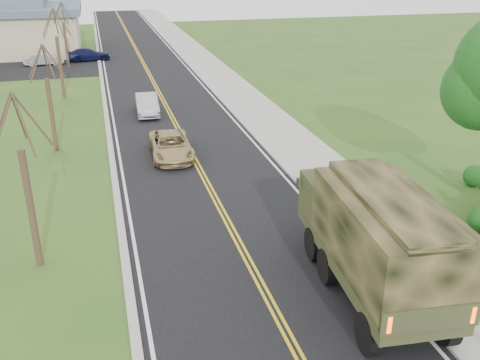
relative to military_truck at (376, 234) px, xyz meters
name	(u,v)px	position (x,y,z in m)	size (l,w,h in m)	color
road	(150,76)	(-3.18, 34.45, -2.13)	(8.00, 120.00, 0.01)	black
curb_right	(197,73)	(0.97, 34.45, -2.07)	(0.30, 120.00, 0.12)	#9E998E
sidewalk_right	(216,72)	(2.72, 34.45, -2.08)	(3.20, 120.00, 0.10)	#9E998E
curb_left	(102,78)	(-7.33, 34.45, -2.08)	(0.30, 120.00, 0.10)	#9E998E
bare_tree_a	(29,196)	(-10.18, 4.45, 0.49)	(1.93, 2.26, 6.08)	#38281C
bare_tree_b	(51,106)	(-10.18, 16.45, 0.34)	(1.83, 2.14, 5.73)	#38281C
bare_tree_c	(60,60)	(-10.18, 28.45, 0.64)	(2.04, 2.39, 6.42)	#38281C
bare_tree_d	(65,40)	(-10.18, 40.45, 0.42)	(1.88, 2.20, 5.91)	#38281C
military_truck	(376,234)	(0.00, 0.00, 0.00)	(3.21, 7.65, 3.72)	black
suv_champagne	(171,146)	(-4.28, 13.87, -1.51)	(2.08, 4.50, 1.25)	tan
sedan_silver	(147,104)	(-4.65, 22.41, -1.47)	(1.40, 4.02, 1.32)	#ADAEB2
lot_car_silver	(43,59)	(-12.51, 42.10, -1.53)	(1.26, 3.62, 1.19)	silver
lot_car_navy	(88,55)	(-8.32, 43.34, -1.52)	(1.72, 4.24, 1.23)	black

